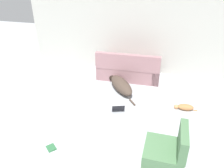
# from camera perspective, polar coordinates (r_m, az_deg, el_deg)

# --- Properties ---
(wall_back) EXTENTS (6.74, 0.06, 2.66)m
(wall_back) POSITION_cam_1_polar(r_m,az_deg,el_deg) (6.95, 5.00, 13.99)
(wall_back) COLOR beige
(wall_back) RESTS_ON ground_plane
(couch) EXTENTS (1.88, 0.95, 0.87)m
(couch) POSITION_cam_1_polar(r_m,az_deg,el_deg) (6.65, 4.42, 3.74)
(couch) COLOR #A3757A
(couch) RESTS_ON ground_plane
(dog) EXTENTS (1.06, 1.33, 0.33)m
(dog) POSITION_cam_1_polar(r_m,az_deg,el_deg) (6.00, 2.25, -0.15)
(dog) COLOR #4C3D33
(dog) RESTS_ON ground_plane
(cat) EXTENTS (0.54, 0.21, 0.14)m
(cat) POSITION_cam_1_polar(r_m,az_deg,el_deg) (5.48, 18.43, -5.74)
(cat) COLOR #BC7A47
(cat) RESTS_ON ground_plane
(laptop_open) EXTENTS (0.40, 0.41, 0.24)m
(laptop_open) POSITION_cam_1_polar(r_m,az_deg,el_deg) (5.02, 1.73, -7.31)
(laptop_open) COLOR #B7B7BC
(laptop_open) RESTS_ON ground_plane
(book_green) EXTENTS (0.24, 0.23, 0.02)m
(book_green) POSITION_cam_1_polar(r_m,az_deg,el_deg) (4.38, -15.59, -15.75)
(book_green) COLOR #2D663D
(book_green) RESTS_ON ground_plane
(side_chair) EXTENTS (0.64, 0.64, 0.83)m
(side_chair) POSITION_cam_1_polar(r_m,az_deg,el_deg) (3.83, 13.80, -17.58)
(side_chair) COLOR #4C754C
(side_chair) RESTS_ON ground_plane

